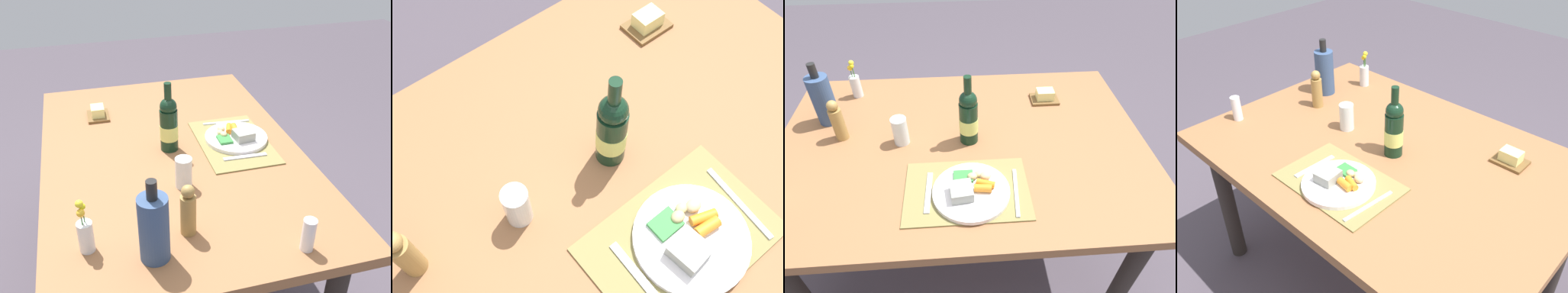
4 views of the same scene
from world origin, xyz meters
The scene contains 10 objects.
ground_plane centered at (0.00, 0.00, 0.00)m, with size 8.00×8.00×0.00m, color #4B424C.
dining_table centered at (0.00, 0.00, 0.66)m, with size 1.53×1.06×0.76m.
placemat centered at (0.01, -0.27, 0.76)m, with size 0.44×0.29×0.01m, color olive.
dinner_plate centered at (0.02, -0.29, 0.78)m, with size 0.27×0.27×0.06m.
fork centered at (-0.12, -0.28, 0.76)m, with size 0.02×0.18×0.01m, color silver.
knife centered at (0.18, -0.30, 0.76)m, with size 0.01×0.22×0.01m, color silver.
water_tumbler centered at (-0.25, 0.01, 0.81)m, with size 0.06×0.06×0.12m.
wine_bottle centered at (0.03, 0.01, 0.87)m, with size 0.08×0.08×0.30m.
pepper_mill centered at (-0.50, 0.06, 0.84)m, with size 0.05×0.05×0.18m.
butter_dish centered at (0.41, 0.27, 0.78)m, with size 0.13×0.10×0.06m.
Camera 2 is at (-0.39, -0.43, 1.82)m, focal length 43.50 mm.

